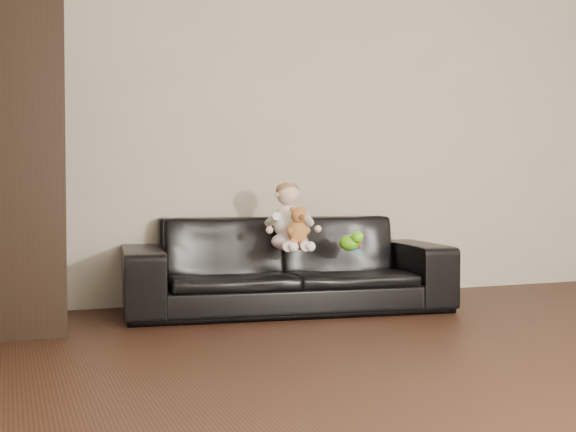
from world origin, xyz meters
name	(u,v)px	position (x,y,z in m)	size (l,w,h in m)	color
wall_back	(341,121)	(0.00, 2.75, 1.30)	(5.00, 5.00, 0.00)	#B8AE9B
sofa	(286,264)	(-0.63, 2.25, 0.30)	(2.08, 0.81, 0.61)	black
cabinet	(19,171)	(-2.26, 2.14, 0.89)	(0.44, 0.61, 1.78)	black
shelf_item	(22,98)	(-2.24, 2.14, 1.29)	(0.18, 0.25, 0.28)	silver
baby	(289,220)	(-0.66, 2.14, 0.59)	(0.33, 0.40, 0.44)	silver
teddy_bear	(298,226)	(-0.65, 2.00, 0.56)	(0.15, 0.15, 0.23)	#AC6C31
toy_green	(349,243)	(-0.30, 1.99, 0.45)	(0.12, 0.15, 0.10)	#60D919
toy_rattle	(355,244)	(-0.24, 2.04, 0.44)	(0.07, 0.07, 0.07)	red
toy_blue_disc	(355,250)	(-0.26, 1.98, 0.41)	(0.09, 0.09, 0.01)	blue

